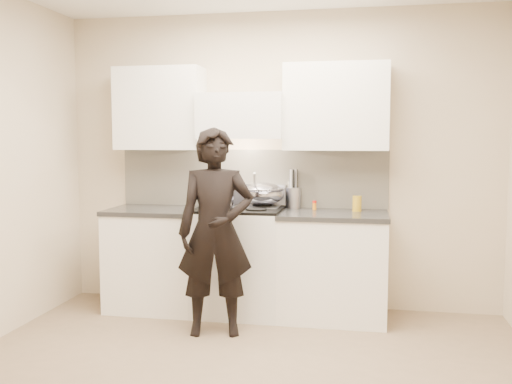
% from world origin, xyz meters
% --- Properties ---
extents(ground_plane, '(4.00, 4.00, 0.00)m').
position_xyz_m(ground_plane, '(0.00, 0.00, 0.00)').
color(ground_plane, '#846D55').
extents(room_shell, '(4.04, 3.54, 2.70)m').
position_xyz_m(room_shell, '(-0.06, 0.37, 1.60)').
color(room_shell, beige).
rests_on(room_shell, ground).
extents(stove, '(0.76, 0.65, 0.96)m').
position_xyz_m(stove, '(-0.30, 1.42, 0.47)').
color(stove, white).
rests_on(stove, ground).
extents(counter_right, '(0.92, 0.67, 0.92)m').
position_xyz_m(counter_right, '(0.53, 1.43, 0.46)').
color(counter_right, white).
rests_on(counter_right, ground).
extents(counter_left, '(0.82, 0.67, 0.92)m').
position_xyz_m(counter_left, '(-1.08, 1.43, 0.46)').
color(counter_left, white).
rests_on(counter_left, ground).
extents(wok, '(0.39, 0.48, 0.31)m').
position_xyz_m(wok, '(-0.10, 1.53, 1.06)').
color(wok, '#A6A7BA').
rests_on(wok, stove).
extents(stock_pot, '(0.38, 0.29, 0.18)m').
position_xyz_m(stock_pot, '(-0.46, 1.31, 1.05)').
color(stock_pot, '#A6A7BA').
rests_on(stock_pot, stove).
extents(utensil_crock, '(0.13, 0.13, 0.35)m').
position_xyz_m(utensil_crock, '(0.15, 1.67, 1.03)').
color(utensil_crock, '#A4A7B6').
rests_on(utensil_crock, counter_right).
extents(spice_jar, '(0.04, 0.04, 0.08)m').
position_xyz_m(spice_jar, '(0.35, 1.59, 0.96)').
color(spice_jar, orange).
rests_on(spice_jar, counter_right).
extents(oil_glass, '(0.08, 0.08, 0.14)m').
position_xyz_m(oil_glass, '(0.72, 1.55, 0.99)').
color(oil_glass, '#BC931C').
rests_on(oil_glass, counter_right).
extents(person, '(0.67, 0.52, 1.64)m').
position_xyz_m(person, '(-0.36, 0.85, 0.82)').
color(person, black).
rests_on(person, ground).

